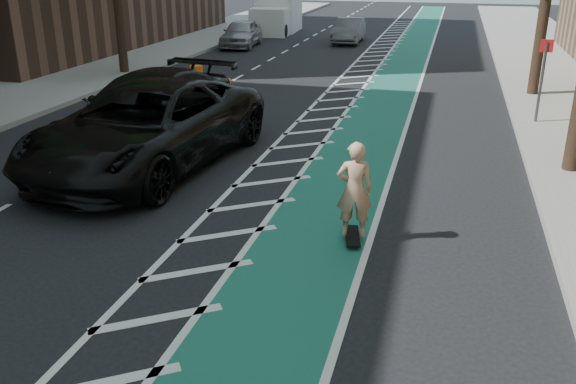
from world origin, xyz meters
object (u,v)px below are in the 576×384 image
(suv_near, at_px, (148,127))
(barrel_a, at_px, (175,116))
(suv_far, at_px, (147,110))
(skateboarder, at_px, (354,190))

(suv_near, xyz_separation_m, barrel_a, (-0.66, 2.82, -0.49))
(suv_near, relative_size, suv_far, 1.11)
(suv_near, relative_size, barrel_a, 6.87)
(suv_far, distance_m, barrel_a, 1.29)
(barrel_a, bearing_deg, suv_near, -76.84)
(suv_far, relative_size, barrel_a, 6.22)
(skateboarder, height_order, barrel_a, skateboarder)
(skateboarder, height_order, suv_far, suv_far)
(skateboarder, relative_size, suv_far, 0.27)
(suv_far, bearing_deg, suv_near, -54.83)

